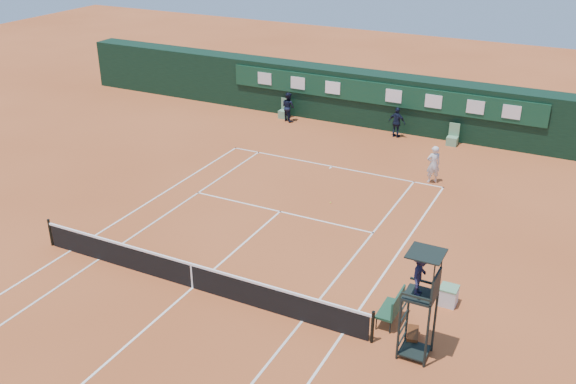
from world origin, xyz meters
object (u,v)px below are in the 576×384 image
(umpire_chair, at_px, (421,283))
(player, at_px, (433,164))
(tennis_net, at_px, (192,275))
(player_bench, at_px, (393,307))
(cooler, at_px, (448,295))

(umpire_chair, bearing_deg, player, 103.06)
(tennis_net, relative_size, player, 7.26)
(tennis_net, xyz_separation_m, player_bench, (6.63, 1.20, 0.09))
(player_bench, bearing_deg, umpire_chair, -48.24)
(tennis_net, relative_size, umpire_chair, 3.77)
(player_bench, bearing_deg, tennis_net, -169.76)
(player_bench, height_order, cooler, player_bench)
(tennis_net, relative_size, cooler, 20.00)
(player_bench, relative_size, cooler, 1.86)
(tennis_net, relative_size, player_bench, 10.75)
(cooler, xyz_separation_m, player, (-3.08, 9.29, 0.56))
(cooler, distance_m, player, 9.80)
(player, bearing_deg, tennis_net, 31.83)
(umpire_chair, bearing_deg, tennis_net, -179.82)
(cooler, bearing_deg, player, 108.35)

